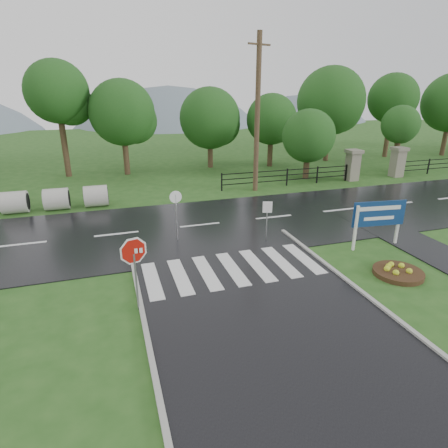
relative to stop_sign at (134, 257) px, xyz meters
name	(u,v)px	position (x,y,z in m)	size (l,w,h in m)	color
ground	(295,355)	(3.63, -3.38, -1.78)	(120.00, 120.00, 0.00)	#26521B
main_road	(200,226)	(3.63, 6.62, -1.78)	(90.00, 8.00, 0.04)	black
walkway	(433,252)	(12.13, 0.62, -1.78)	(2.20, 11.00, 0.04)	black
crosswalk	(232,269)	(3.63, 1.62, -1.72)	(6.50, 2.80, 0.02)	silver
pillar_west	(353,164)	(16.63, 12.62, -0.60)	(1.00, 1.00, 2.24)	gray
pillar_east	(398,161)	(20.63, 12.62, -0.60)	(1.00, 1.00, 2.24)	gray
fence_west	(287,175)	(11.38, 12.62, -1.06)	(9.58, 0.08, 1.20)	black
hills	(151,205)	(7.12, 61.62, -17.32)	(102.00, 48.00, 48.00)	slate
treeline	(171,169)	(4.63, 20.62, -1.78)	(83.20, 5.20, 10.00)	#184615
stop_sign	(134,257)	(0.00, 0.00, 0.00)	(1.08, 0.36, 2.55)	#939399
estate_billboard	(379,216)	(10.15, 1.82, -0.37)	(2.34, 0.34, 2.06)	silver
flower_bed	(398,272)	(9.29, -0.58, -1.65)	(1.78, 1.78, 0.36)	#332111
reg_sign_small	(267,213)	(5.96, 3.81, -0.44)	(0.40, 0.15, 1.85)	#939399
reg_sign_round	(176,210)	(2.20, 5.05, -0.32)	(0.54, 0.08, 2.32)	#939399
utility_pole_east	(257,114)	(8.81, 12.12, 3.09)	(1.65, 0.65, 9.58)	#473523
entrance_tree_left	(309,136)	(13.69, 14.12, 1.35)	(3.82, 3.82, 5.06)	#3D2B1C
entrance_tree_right	(400,125)	(21.71, 14.12, 1.91)	(2.91, 2.91, 5.20)	#3D2B1C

